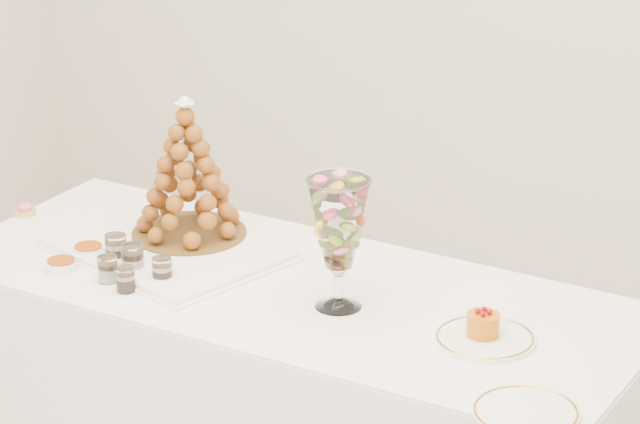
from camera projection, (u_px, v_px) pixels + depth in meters
The scene contains 15 objects.
buffet_table at pixel (291, 407), 3.88m from camera, with size 1.82×0.76×0.69m.
lace_tray at pixel (167, 249), 3.94m from camera, with size 0.56×0.42×0.02m, color white.
macaron_vase at pixel (339, 225), 3.56m from camera, with size 0.15×0.15×0.32m.
cake_plate at pixel (485, 339), 3.46m from camera, with size 0.23×0.23×0.01m, color white.
spare_plate at pixel (526, 413), 3.15m from camera, with size 0.23×0.23×0.01m, color white.
pink_tart at pixel (25, 210), 4.18m from camera, with size 0.06×0.06×0.04m.
verrine_a at pixel (116, 249), 3.87m from camera, with size 0.06×0.06×0.07m, color white.
verrine_b at pixel (133, 259), 3.81m from camera, with size 0.06×0.06×0.08m, color white.
verrine_c at pixel (162, 271), 3.75m from camera, with size 0.05×0.05×0.07m, color white.
verrine_d at pixel (108, 269), 3.76m from camera, with size 0.05×0.05×0.07m, color white.
verrine_e at pixel (126, 280), 3.71m from camera, with size 0.05×0.05×0.06m, color white.
ramekin_back at pixel (88, 251), 3.92m from camera, with size 0.08×0.08×0.03m, color white.
ramekin_front at pixel (61, 266), 3.83m from camera, with size 0.08×0.08×0.02m, color white.
croquembouche at pixel (187, 168), 3.94m from camera, with size 0.30×0.30×0.38m.
mousse_cake at pixel (483, 324), 3.46m from camera, with size 0.08×0.08×0.07m.
Camera 1 is at (1.61, -2.67, 2.24)m, focal length 85.00 mm.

